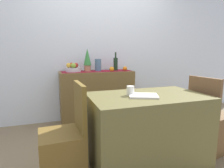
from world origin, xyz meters
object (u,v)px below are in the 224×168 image
(sideboard_console, at_px, (97,97))
(ceramic_vase, at_px, (98,65))
(wine_bottle, at_px, (116,64))
(dining_table, at_px, (146,129))
(fruit_bowl, at_px, (73,70))
(open_book, at_px, (143,96))
(coffee_cup, at_px, (130,91))
(potted_plant, at_px, (87,59))
(chair_by_corner, at_px, (210,128))
(chair_near_window, at_px, (64,151))

(sideboard_console, xyz_separation_m, ceramic_vase, (0.02, 0.00, 0.53))
(wine_bottle, bearing_deg, dining_table, -95.33)
(ceramic_vase, bearing_deg, fruit_bowl, 180.00)
(ceramic_vase, height_order, open_book, ceramic_vase)
(dining_table, distance_m, coffee_cup, 0.46)
(potted_plant, bearing_deg, coffee_cup, -82.00)
(fruit_bowl, bearing_deg, sideboard_console, 0.00)
(potted_plant, distance_m, chair_by_corner, 1.98)
(fruit_bowl, height_order, coffee_cup, fruit_bowl)
(fruit_bowl, distance_m, chair_near_window, 1.52)
(wine_bottle, bearing_deg, sideboard_console, 180.00)
(coffee_cup, bearing_deg, sideboard_console, 91.42)
(sideboard_console, xyz_separation_m, chair_by_corner, (1.07, -1.35, -0.17))
(open_book, bearing_deg, dining_table, 55.98)
(fruit_bowl, distance_m, chair_by_corner, 2.08)
(sideboard_console, distance_m, chair_near_window, 1.51)
(potted_plant, xyz_separation_m, open_book, (0.28, -1.40, -0.31))
(sideboard_console, xyz_separation_m, coffee_cup, (0.03, -1.30, 0.36))
(sideboard_console, height_order, chair_near_window, chair_near_window)
(ceramic_vase, relative_size, potted_plant, 0.54)
(open_book, height_order, chair_near_window, chair_near_window)
(fruit_bowl, height_order, chair_by_corner, fruit_bowl)
(sideboard_console, bearing_deg, fruit_bowl, 180.00)
(wine_bottle, xyz_separation_m, open_book, (-0.20, -1.40, -0.23))
(wine_bottle, xyz_separation_m, dining_table, (-0.13, -1.35, -0.61))
(wine_bottle, bearing_deg, chair_near_window, -126.27)
(chair_by_corner, bearing_deg, chair_near_window, 179.88)
(chair_near_window, bearing_deg, ceramic_vase, 63.13)
(dining_table, bearing_deg, ceramic_vase, 97.61)
(chair_near_window, bearing_deg, dining_table, -0.04)
(open_book, relative_size, chair_near_window, 0.31)
(fruit_bowl, relative_size, open_book, 0.86)
(ceramic_vase, distance_m, chair_by_corner, 1.84)
(dining_table, xyz_separation_m, chair_near_window, (-0.86, 0.00, -0.10))
(fruit_bowl, relative_size, wine_bottle, 0.78)
(ceramic_vase, height_order, dining_table, ceramic_vase)
(potted_plant, relative_size, chair_near_window, 0.41)
(wine_bottle, bearing_deg, chair_by_corner, -61.38)
(fruit_bowl, height_order, potted_plant, potted_plant)
(sideboard_console, distance_m, coffee_cup, 1.35)
(fruit_bowl, bearing_deg, coffee_cup, -72.42)
(wine_bottle, distance_m, ceramic_vase, 0.31)
(fruit_bowl, distance_m, potted_plant, 0.28)
(sideboard_console, distance_m, wine_bottle, 0.64)
(open_book, distance_m, coffee_cup, 0.14)
(chair_by_corner, bearing_deg, potted_plant, 132.04)
(dining_table, bearing_deg, wine_bottle, 84.67)
(open_book, xyz_separation_m, chair_near_window, (-0.79, 0.05, -0.48))
(wine_bottle, height_order, ceramic_vase, wine_bottle)
(potted_plant, distance_m, chair_near_window, 1.64)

